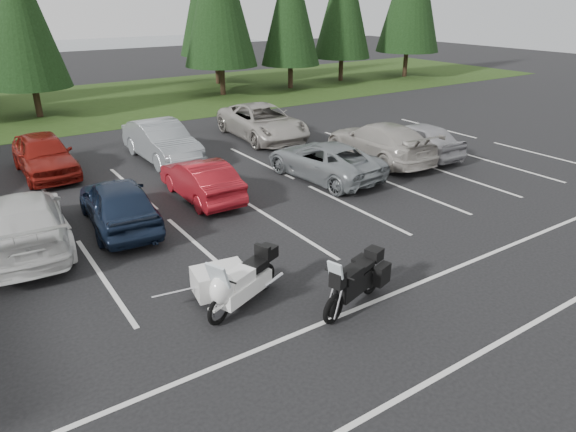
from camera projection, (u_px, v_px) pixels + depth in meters
The scene contains 18 objects.
ground at pixel (203, 270), 12.93m from camera, with size 120.00×120.00×0.00m, color black.
grass_strip at pixel (33, 109), 31.22m from camera, with size 80.00×16.00×0.01m, color #1E3210.
lake_water at pixel (22, 58), 56.89m from camera, with size 70.00×50.00×0.02m, color slate.
stall_markings at pixel (172, 241), 14.46m from camera, with size 32.00×16.00×0.01m, color silver.
conifer_5 at pixel (20, 11), 27.17m from camera, with size 4.14×4.14×9.63m.
conifer_7 at pixel (291, 4), 36.23m from camera, with size 4.27×4.27×9.94m.
car_near_3 at pixel (23, 222), 13.82m from camera, with size 2.16×5.31×1.54m, color silver.
car_near_4 at pixel (118, 203), 15.12m from camera, with size 1.79×4.44×1.51m, color #162137.
car_near_5 at pixel (201, 179), 17.28m from camera, with size 1.43×4.09×1.35m, color maroon.
car_near_6 at pixel (324, 160), 19.28m from camera, with size 2.27×4.93×1.37m, color gray.
car_near_7 at pixel (379, 142), 21.32m from camera, with size 2.21×5.44×1.58m, color #ABA59C.
car_near_8 at pixel (418, 139), 21.93m from camera, with size 1.75×4.34×1.48m, color #A3A2A7.
car_far_2 at pixel (44, 155), 19.58m from camera, with size 1.87×4.65×1.58m, color maroon.
car_far_3 at pixel (162, 141), 21.31m from camera, with size 1.70×4.88×1.61m, color gray.
car_far_4 at pixel (263, 122), 24.62m from camera, with size 2.65×5.74×1.59m, color #A59F97.
touring_motorcycle at pixel (243, 277), 11.19m from camera, with size 2.58×0.79×1.43m, color white, non-canonical shape.
cargo_trailer at pixel (220, 283), 11.59m from camera, with size 1.69×0.95×0.78m, color white, non-canonical shape.
adventure_motorcycle at pixel (354, 278), 11.12m from camera, with size 2.41×0.84×1.47m, color black, non-canonical shape.
Camera 1 is at (-4.55, -10.61, 6.37)m, focal length 32.00 mm.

